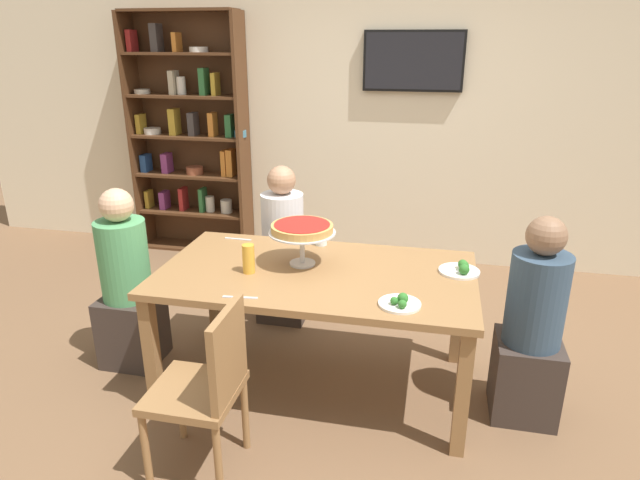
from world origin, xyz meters
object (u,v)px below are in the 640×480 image
(dining_table, at_px, (316,284))
(water_glass_clear_near, at_px, (321,237))
(beer_glass_amber_tall, at_px, (249,259))
(bookshelf, at_px, (190,135))
(deep_dish_pizza_stand, at_px, (302,230))
(television, at_px, (413,61))
(chair_near_left, at_px, (207,384))
(salad_plate_near_diner, at_px, (400,303))
(cutlery_fork_near, at_px, (240,297))
(diner_head_west, at_px, (128,291))
(cutlery_knife_near, at_px, (238,239))
(diner_far_left, at_px, (283,255))
(salad_plate_far_diner, at_px, (461,269))
(diner_head_east, at_px, (531,335))

(dining_table, relative_size, water_glass_clear_near, 16.59)
(beer_glass_amber_tall, bearing_deg, bookshelf, 121.73)
(deep_dish_pizza_stand, bearing_deg, television, 77.16)
(chair_near_left, distance_m, salad_plate_near_diner, 0.99)
(beer_glass_amber_tall, bearing_deg, cutlery_fork_near, -78.94)
(deep_dish_pizza_stand, bearing_deg, beer_glass_amber_tall, -145.93)
(diner_head_west, xyz_separation_m, beer_glass_amber_tall, (0.84, -0.10, 0.33))
(beer_glass_amber_tall, distance_m, cutlery_knife_near, 0.56)
(deep_dish_pizza_stand, height_order, water_glass_clear_near, deep_dish_pizza_stand)
(dining_table, relative_size, television, 2.10)
(chair_near_left, distance_m, deep_dish_pizza_stand, 1.02)
(bookshelf, xyz_separation_m, chair_near_left, (1.34, -2.81, -0.63))
(salad_plate_near_diner, bearing_deg, chair_near_left, -150.53)
(diner_far_left, distance_m, cutlery_fork_near, 1.23)
(chair_near_left, distance_m, salad_plate_far_diner, 1.49)
(chair_near_left, distance_m, cutlery_fork_near, 0.46)
(bookshelf, height_order, salad_plate_far_diner, bookshelf)
(diner_far_left, relative_size, cutlery_fork_near, 6.39)
(diner_head_east, relative_size, diner_far_left, 1.00)
(chair_near_left, bearing_deg, television, -13.45)
(television, xyz_separation_m, salad_plate_far_diner, (0.43, -1.96, -1.03))
(diner_head_west, distance_m, cutlery_knife_near, 0.75)
(diner_far_left, height_order, deep_dish_pizza_stand, diner_far_left)
(diner_head_east, distance_m, cutlery_fork_near, 1.55)
(beer_glass_amber_tall, xyz_separation_m, water_glass_clear_near, (0.30, 0.51, -0.03))
(bookshelf, height_order, deep_dish_pizza_stand, bookshelf)
(water_glass_clear_near, bearing_deg, deep_dish_pizza_stand, -96.45)
(dining_table, distance_m, bookshelf, 2.65)
(beer_glass_amber_tall, xyz_separation_m, cutlery_fork_near, (0.06, -0.31, -0.08))
(salad_plate_far_diner, distance_m, water_glass_clear_near, 0.90)
(water_glass_clear_near, bearing_deg, cutlery_fork_near, -106.18)
(diner_far_left, distance_m, salad_plate_far_diner, 1.40)
(diner_head_west, height_order, salad_plate_far_diner, diner_head_west)
(bookshelf, bearing_deg, deep_dish_pizza_stand, -50.96)
(beer_glass_amber_tall, bearing_deg, television, 71.80)
(chair_near_left, bearing_deg, bookshelf, 25.45)
(diner_head_east, relative_size, cutlery_knife_near, 6.39)
(television, height_order, cutlery_fork_near, television)
(bookshelf, bearing_deg, diner_head_west, -76.99)
(diner_far_left, relative_size, cutlery_knife_near, 6.39)
(deep_dish_pizza_stand, distance_m, cutlery_knife_near, 0.63)
(salad_plate_near_diner, distance_m, water_glass_clear_near, 0.93)
(television, distance_m, salad_plate_far_diner, 2.26)
(bookshelf, relative_size, television, 2.64)
(dining_table, relative_size, deep_dish_pizza_stand, 4.61)
(bookshelf, bearing_deg, dining_table, -50.36)
(dining_table, bearing_deg, television, 80.24)
(water_glass_clear_near, distance_m, cutlery_fork_near, 0.86)
(bookshelf, relative_size, diner_head_west, 1.92)
(dining_table, xyz_separation_m, deep_dish_pizza_stand, (-0.10, 0.08, 0.29))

